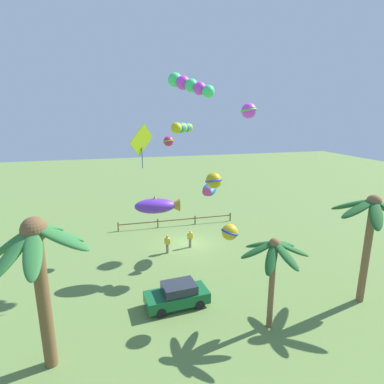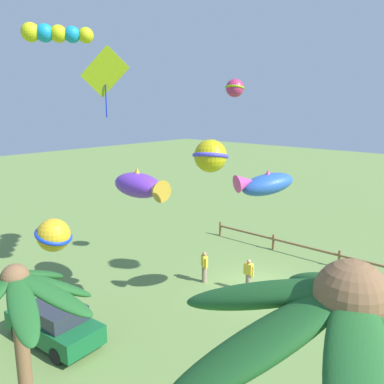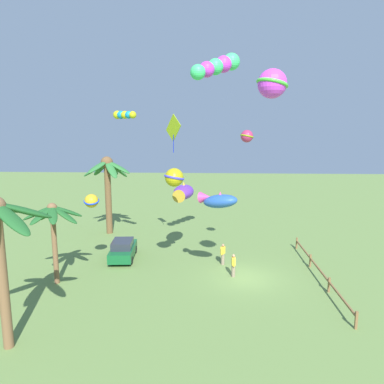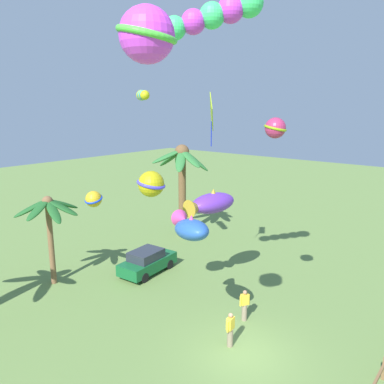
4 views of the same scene
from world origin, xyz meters
name	(u,v)px [view 4 (image 4 of 4)]	position (x,y,z in m)	size (l,w,h in m)	color
ground_plane	(243,355)	(0.00, 0.00, 0.00)	(120.00, 120.00, 0.00)	olive
palm_tree_1	(182,168)	(9.98, 12.09, 5.57)	(4.72, 4.79, 7.44)	brown
palm_tree_2	(48,214)	(-1.46, 12.29, 4.27)	(3.75, 3.65, 5.34)	brown
parked_car_0	(147,261)	(3.15, 9.09, 0.75)	(4.03, 2.03, 1.51)	#145B2D
spectator_0	(230,329)	(0.15, 0.78, 0.81)	(0.55, 0.26, 1.59)	gray
spectator_1	(245,305)	(2.34, 1.42, 0.81)	(0.49, 0.39, 1.59)	gray
kite_tube_0	(143,95)	(2.66, 8.56, 10.91)	(1.58, 1.90, 0.60)	#BEC115
kite_diamond_1	(212,113)	(4.60, 5.24, 9.98)	(1.67, 1.33, 2.92)	#9DBE17
kite_ball_2	(151,184)	(-0.64, 4.67, 6.89)	(1.76, 1.76, 1.18)	#B5A712
kite_tube_3	(217,14)	(0.54, 2.01, 13.79)	(3.04, 3.11, 1.96)	#3EE675
kite_ball_4	(147,35)	(-5.58, -0.41, 11.93)	(1.92, 1.92, 1.35)	#E740F0
kite_fish_5	(190,228)	(-1.21, 1.91, 5.55)	(2.14, 2.77, 1.20)	#2959B4
kite_fish_6	(211,203)	(3.52, 4.43, 5.22)	(3.40, 1.82, 1.33)	purple
kite_ball_7	(275,128)	(1.80, -0.07, 9.43)	(1.19, 1.19, 0.85)	#B22C5B
kite_ball_8	(94,199)	(0.33, 10.40, 5.13)	(1.22, 1.23, 0.94)	gold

